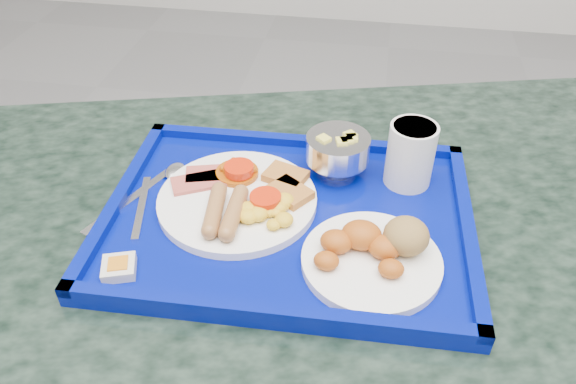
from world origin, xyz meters
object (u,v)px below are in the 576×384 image
Objects in this scene: table at (302,326)px; bread_plate at (376,251)px; main_plate at (242,198)px; fruit_bowl at (338,149)px; juice_cup at (411,153)px; tray at (288,218)px.

table is 0.25m from bread_plate.
main_plate reaches higher than table.
table is 6.19× the size of main_plate.
bread_plate reaches higher than table.
fruit_bowl reaches higher than bread_plate.
table is at bearing -136.45° from juice_cup.
fruit_bowl is at bearing 38.79° from main_plate.
table is at bearing -102.89° from fruit_bowl.
tray is 0.07m from main_plate.
bread_plate is (0.12, -0.07, 0.02)m from tray.
fruit_bowl is (-0.07, 0.18, 0.02)m from bread_plate.
bread_plate is 1.83× the size of juice_cup.
juice_cup is at bearing -2.05° from fruit_bowl.
juice_cup is at bearing 22.68° from main_plate.
fruit_bowl is 0.99× the size of juice_cup.
juice_cup reaches higher than fruit_bowl.
main_plate is (-0.09, 0.03, 0.22)m from table.
main_plate is 1.28× the size of bread_plate.
fruit_bowl is 0.10m from juice_cup.
main_plate reaches higher than tray.
fruit_bowl reaches higher than tray.
juice_cup reaches higher than bread_plate.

